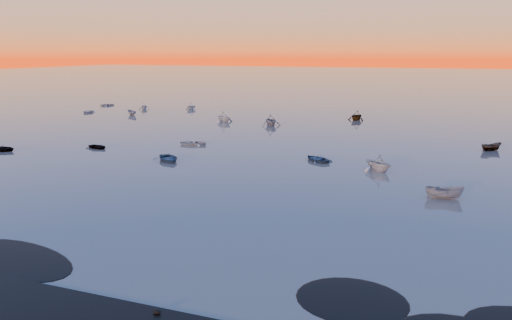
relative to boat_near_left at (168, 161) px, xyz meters
The scene contains 5 objects.
ground 72.39m from the boat_near_left, 78.48° to the left, with size 600.00×600.00×0.00m, color #70665D.
mud_lobes 33.36m from the boat_near_left, 64.31° to the right, with size 140.00×6.00×0.07m, color black, non-canonical shape.
moored_fleet 27.96m from the boat_near_left, 58.86° to the left, with size 124.00×58.00×1.20m, color silver, non-canonical shape.
boat_near_left is the anchor object (origin of this frame).
boat_near_center 32.78m from the boat_near_left, ahead, with size 3.46×1.46×1.20m, color slate.
Camera 1 is at (17.28, -23.93, 13.46)m, focal length 35.00 mm.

